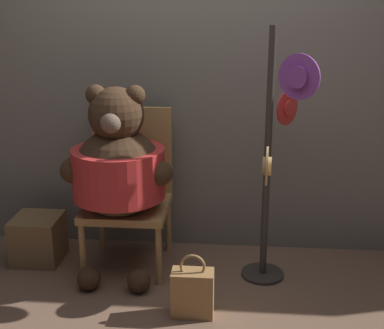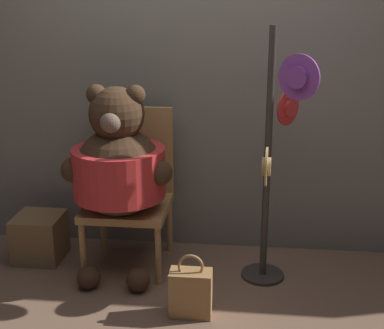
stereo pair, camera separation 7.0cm
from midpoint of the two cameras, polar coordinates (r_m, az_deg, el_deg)
name	(u,v)px [view 2 (the right image)]	position (r m, az deg, el deg)	size (l,w,h in m)	color
ground_plane	(185,287)	(3.48, -0.19, -12.95)	(14.00, 14.00, 0.00)	brown
wall_back	(196,83)	(3.73, 0.97, 8.66)	(8.00, 0.10, 2.38)	slate
chair	(130,186)	(3.65, -6.07, -2.27)	(0.55, 0.54, 1.05)	#B2844C
teddy_bear	(119,167)	(3.41, -7.26, -0.22)	(0.71, 0.63, 1.25)	#3D2819
hat_display_rack	(275,160)	(3.30, 9.45, 0.52)	(0.40, 0.53, 1.61)	#332D28
handbag_on_ground	(191,292)	(3.14, 0.51, -13.45)	(0.24, 0.13, 0.38)	#A87A47
wooden_crate	(40,237)	(3.90, -15.44, -7.48)	(0.32, 0.32, 0.32)	brown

